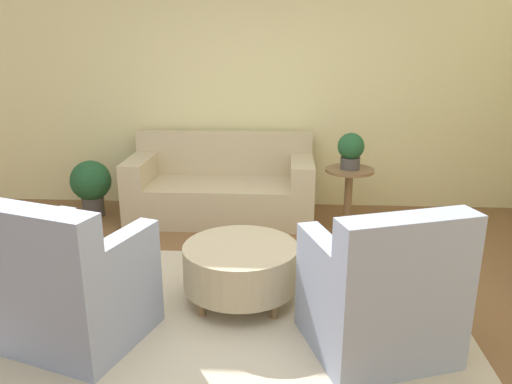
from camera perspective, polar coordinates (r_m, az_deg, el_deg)
ground_plane at (r=3.74m, az=-2.86°, el=-13.55°), size 16.00×16.00×0.00m
wall_back at (r=5.79m, az=-0.34°, el=12.15°), size 9.01×0.12×2.80m
rug at (r=3.74m, az=-2.86°, el=-13.49°), size 3.28×2.07×0.01m
couch at (r=5.51m, az=-3.92°, el=0.44°), size 1.98×0.89×0.90m
armchair_left at (r=3.45m, az=-20.47°, el=-10.23°), size 1.02×0.98×0.98m
armchair_right at (r=3.23m, az=14.19°, el=-11.53°), size 1.02×0.98×0.98m
ottoman_table at (r=3.76m, az=-1.75°, el=-8.38°), size 0.86×0.86×0.43m
side_table at (r=5.21m, az=10.53°, el=0.41°), size 0.49×0.49×0.64m
potted_plant_on_side_table at (r=5.11m, az=10.78°, el=4.79°), size 0.27×0.27×0.37m
potted_plant_floor at (r=5.78m, az=-18.33°, el=0.88°), size 0.44×0.44×0.63m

